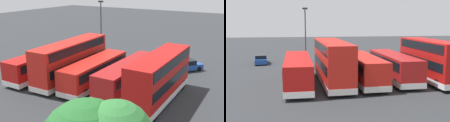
{
  "view_description": "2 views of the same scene",
  "coord_description": "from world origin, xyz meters",
  "views": [
    {
      "loc": [
        -16.03,
        33.01,
        11.08
      ],
      "look_at": [
        1.58,
        4.41,
        1.1
      ],
      "focal_mm": 43.17,
      "sensor_mm": 36.0,
      "label": 1
    },
    {
      "loc": [
        6.6,
        37.16,
        6.69
      ],
      "look_at": [
        1.83,
        2.88,
        1.31
      ],
      "focal_mm": 42.1,
      "sensor_mm": 36.0,
      "label": 2
    }
  ],
  "objects": [
    {
      "name": "ground_plane",
      "position": [
        0.0,
        0.0,
        0.0
      ],
      "size": [
        140.0,
        140.0,
        0.0
      ],
      "primitive_type": "plane",
      "color": "#2D3033"
    },
    {
      "name": "bus_double_decker_near_end",
      "position": [
        -7.33,
        10.27,
        2.45
      ],
      "size": [
        2.79,
        10.71,
        4.55
      ],
      "color": "#B71411",
      "rests_on": "ground"
    },
    {
      "name": "bus_single_deck_second",
      "position": [
        -3.54,
        9.35,
        1.62
      ],
      "size": [
        2.76,
        10.79,
        2.95
      ],
      "color": "#A51919",
      "rests_on": "ground"
    },
    {
      "name": "bus_single_deck_third",
      "position": [
        0.14,
        10.31,
        1.62
      ],
      "size": [
        2.96,
        10.19,
        2.95
      ],
      "color": "red",
      "rests_on": "ground"
    },
    {
      "name": "bus_double_decker_fourth",
      "position": [
        3.47,
        10.23,
        2.45
      ],
      "size": [
        3.15,
        11.32,
        4.55
      ],
      "color": "red",
      "rests_on": "ground"
    },
    {
      "name": "bus_single_deck_fifth",
      "position": [
        7.05,
        10.39,
        1.62
      ],
      "size": [
        2.88,
        11.66,
        2.95
      ],
      "color": "#B71411",
      "rests_on": "ground"
    },
    {
      "name": "car_hatchback_silver",
      "position": [
        -6.82,
        -0.11,
        0.7
      ],
      "size": [
        3.92,
        4.16,
        1.43
      ],
      "color": "#1E479E",
      "rests_on": "ground"
    },
    {
      "name": "car_small_green",
      "position": [
        12.94,
        -4.38,
        0.7
      ],
      "size": [
        2.49,
        4.67,
        1.43
      ],
      "color": "#1E479E",
      "rests_on": "ground"
    },
    {
      "name": "lamp_post_tall",
      "position": [
        6.05,
        0.26,
        4.89
      ],
      "size": [
        0.7,
        0.3,
        8.4
      ],
      "color": "#38383D",
      "rests_on": "ground"
    },
    {
      "name": "waste_bin_yellow",
      "position": [
        -1.19,
        0.77,
        0.47
      ],
      "size": [
        0.6,
        0.6,
        0.95
      ],
      "primitive_type": "cylinder",
      "color": "#333338",
      "rests_on": "ground"
    }
  ]
}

